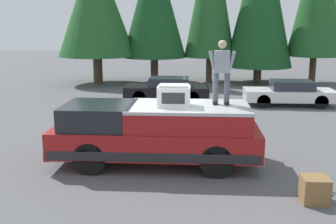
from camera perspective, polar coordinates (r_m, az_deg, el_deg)
The scene contains 9 objects.
ground_plane at distance 11.65m, azimuth -0.41°, elevation -6.73°, with size 90.00×90.00×0.00m, color #565659.
pickup_truck at distance 11.14m, azimuth -1.68°, elevation -2.92°, with size 2.01×5.54×1.65m.
compressor_unit at distance 10.76m, azimuth 0.82°, elevation 2.29°, with size 0.65×0.84×0.56m.
person_on_truck_bed at distance 10.99m, azimuth 7.41°, elevation 5.69°, with size 0.29×0.72×1.69m.
parked_car_white at distance 20.01m, azimuth 16.41°, elevation 2.53°, with size 1.64×4.10×1.16m.
parked_car_black at distance 20.27m, azimuth -0.07°, elevation 3.16°, with size 1.64×4.10×1.16m.
wooden_crate at distance 9.55m, azimuth 19.57°, elevation -10.04°, with size 0.56×0.56×0.56m, color olive.
conifer_center_right at distance 26.71m, azimuth -1.95°, elevation 15.23°, with size 4.04×4.04×8.78m.
conifer_right at distance 26.35m, azimuth -9.97°, elevation 14.77°, with size 4.75×4.75×8.34m.
Camera 1 is at (-10.98, -0.83, 3.79)m, focal length 44.23 mm.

